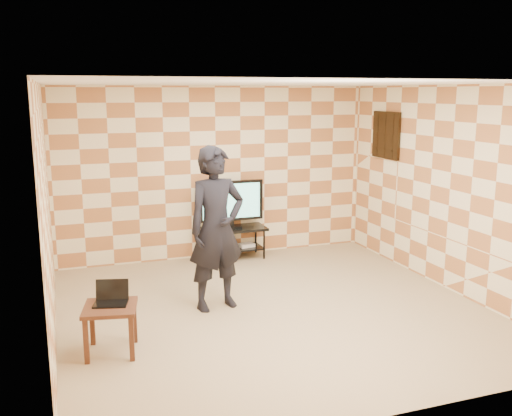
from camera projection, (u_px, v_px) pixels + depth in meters
The scene contains 14 objects.
floor at pixel (272, 309), 6.96m from camera, with size 5.00×5.00×0.00m, color tan.
wall_back at pixel (216, 173), 9.00m from camera, with size 5.00×0.02×2.70m, color beige.
wall_front at pixel (390, 258), 4.38m from camera, with size 5.00×0.02×2.70m, color beige.
wall_left at pixel (47, 216), 5.87m from camera, with size 0.02×5.00×2.70m, color beige.
wall_right at pixel (450, 189), 7.50m from camera, with size 0.02×5.00×2.70m, color beige.
ceiling at pixel (274, 83), 6.42m from camera, with size 5.00×5.00×0.02m, color white.
wall_art at pixel (386, 135), 8.80m from camera, with size 0.04×0.72×0.72m.
tv_stand at pixel (231, 236), 9.02m from camera, with size 1.10×0.49×0.50m.
tv at pixel (231, 202), 8.91m from camera, with size 1.03×0.20×0.75m.
dvd_player at pixel (223, 246), 9.02m from camera, with size 0.42×0.30×0.07m, color #AFAFB1.
game_console at pixel (246, 245), 9.12m from camera, with size 0.24×0.17×0.05m, color silver.
side_table at pixel (110, 314), 5.73m from camera, with size 0.61×0.61×0.50m.
laptop at pixel (111, 298), 5.79m from camera, with size 0.39×0.34×0.22m.
person at pixel (216, 229), 6.84m from camera, with size 0.73×0.48×1.99m, color black.
Camera 1 is at (-2.38, -6.13, 2.61)m, focal length 40.00 mm.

